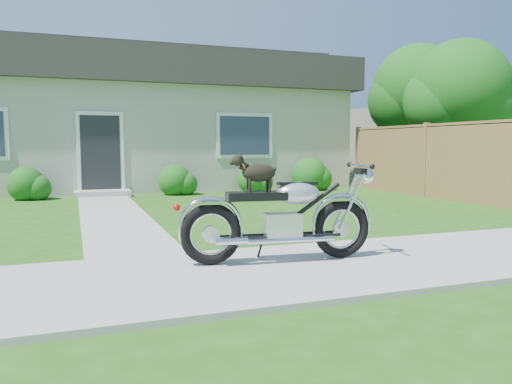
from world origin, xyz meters
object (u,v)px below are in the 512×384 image
at_px(motorcycle_with_dog, 282,215).
at_px(fence, 426,160).
at_px(tree_near, 465,94).
at_px(tree_far, 423,94).
at_px(potted_plant_left, 26,186).
at_px(house, 143,120).
at_px(potted_plant_right, 181,181).

bearing_deg(motorcycle_with_dog, fence, 47.53).
xyz_separation_m(tree_near, motorcycle_with_dog, (-8.38, -6.41, -2.22)).
xyz_separation_m(fence, tree_near, (2.05, 0.94, 1.83)).
relative_size(tree_far, motorcycle_with_dog, 2.13).
height_order(fence, tree_far, tree_far).
relative_size(fence, tree_near, 1.53).
distance_m(tree_near, motorcycle_with_dog, 10.78).
bearing_deg(potted_plant_left, motorcycle_with_dog, -68.58).
bearing_deg(fence, motorcycle_with_dog, -139.20).
distance_m(house, fence, 8.96).
distance_m(house, tree_far, 9.43).
relative_size(house, tree_near, 2.91).
distance_m(potted_plant_left, motorcycle_with_dog, 8.88).
xyz_separation_m(potted_plant_right, motorcycle_with_dog, (-0.57, -8.27, 0.21)).
bearing_deg(motorcycle_with_dog, tree_far, 51.87).
height_order(tree_near, potted_plant_left, tree_near).
bearing_deg(motorcycle_with_dog, tree_near, 44.12).
distance_m(tree_near, potted_plant_right, 8.39).
bearing_deg(potted_plant_right, house, 98.78).
bearing_deg(fence, house, 135.26).
relative_size(house, potted_plant_right, 18.01).
relative_size(fence, potted_plant_right, 9.46).
relative_size(house, fence, 1.90).
bearing_deg(fence, potted_plant_right, 154.11).
bearing_deg(potted_plant_right, potted_plant_left, 180.00).
xyz_separation_m(potted_plant_left, potted_plant_right, (3.81, 0.00, 0.01)).
bearing_deg(potted_plant_left, potted_plant_right, 0.00).
bearing_deg(tree_far, potted_plant_left, -176.16).
height_order(fence, potted_plant_right, fence).
bearing_deg(tree_near, potted_plant_left, 170.90).
relative_size(house, tree_far, 2.66).
distance_m(fence, tree_far, 4.99).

